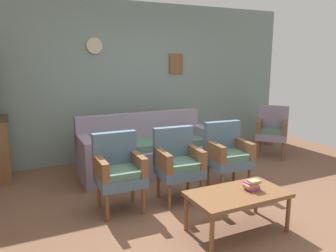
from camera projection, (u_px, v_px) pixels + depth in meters
The scene contains 10 objects.
ground_plane at pixel (209, 215), 3.78m from camera, with size 7.68×7.68×0.00m, color brown.
wall_back_with_decor at pixel (129, 81), 5.83m from camera, with size 6.40×0.09×2.70m.
floral_couch at pixel (146, 152), 5.14m from camera, with size 2.05×0.84×0.90m.
armchair_near_couch_end at pixel (119, 168), 3.84m from camera, with size 0.53×0.50×0.90m.
armchair_near_cabinet at pixel (178, 161), 4.13m from camera, with size 0.55×0.53×0.90m.
armchair_row_middle at pixel (227, 152), 4.49m from camera, with size 0.56×0.53×0.90m.
wingback_chair_by_fireplace at pixel (272, 129), 6.00m from camera, with size 0.71×0.71×0.90m.
coffee_table at pixel (238, 197), 3.36m from camera, with size 1.00×0.56×0.42m.
book_stack_on_table at pixel (252, 185), 3.41m from camera, with size 0.17×0.13×0.11m.
floor_vase_by_wall at pixel (270, 129), 6.83m from camera, with size 0.21×0.21×0.65m, color #815151.
Camera 1 is at (-1.95, -2.94, 1.75)m, focal length 35.54 mm.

